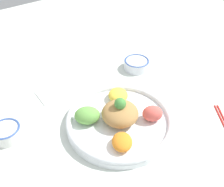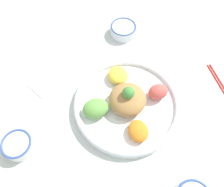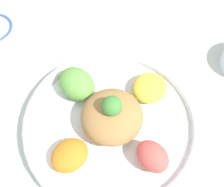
# 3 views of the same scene
# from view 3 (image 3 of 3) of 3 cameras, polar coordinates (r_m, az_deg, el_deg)

# --- Properties ---
(ground_plane) EXTENTS (2.40, 2.40, 0.00)m
(ground_plane) POSITION_cam_3_polar(r_m,az_deg,el_deg) (0.62, 0.78, -8.77)
(ground_plane) COLOR silver
(salad_platter) EXTENTS (0.35, 0.35, 0.11)m
(salad_platter) POSITION_cam_3_polar(r_m,az_deg,el_deg) (0.61, -0.07, -5.15)
(salad_platter) COLOR white
(salad_platter) RESTS_ON ground_plane
(serving_spoon_main) EXTENTS (0.04, 0.14, 0.01)m
(serving_spoon_main) POSITION_cam_3_polar(r_m,az_deg,el_deg) (0.78, -7.52, 11.69)
(serving_spoon_main) COLOR white
(serving_spoon_main) RESTS_ON ground_plane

